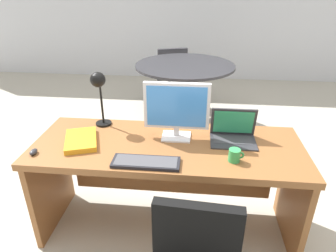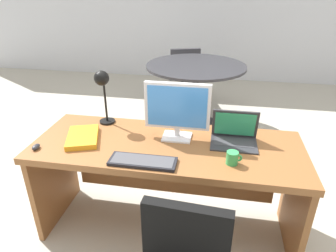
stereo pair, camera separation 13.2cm
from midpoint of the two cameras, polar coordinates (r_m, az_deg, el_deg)
ground at (r=3.71m, az=4.98°, el=-2.17°), size 12.00×12.00×0.00m
back_wall at (r=5.79m, az=8.18°, el=22.48°), size 10.00×0.10×2.80m
desk at (r=2.18m, az=1.79°, el=-7.34°), size 1.83×0.70×0.75m
monitor at (r=2.03m, az=3.65°, el=3.33°), size 0.45×0.16×0.40m
laptop at (r=2.11m, az=14.25°, el=-1.22°), size 0.31×0.23×0.22m
keyboard at (r=1.84m, az=-2.75°, el=-6.75°), size 0.41×0.14×0.02m
mouse at (r=2.13m, az=-22.19°, el=-3.72°), size 0.04×0.07×0.03m
desk_lamp at (r=2.25m, az=-10.68°, el=7.55°), size 0.12×0.14×0.42m
book at (r=2.16m, az=-14.22°, el=-2.08°), size 0.30×0.36×0.04m
coffee_mug at (r=1.87m, az=14.16°, el=-5.93°), size 0.10×0.07×0.08m
meeting_table at (r=3.84m, az=6.22°, el=8.67°), size 1.23×1.23×0.80m
meeting_chair_near at (r=4.75m, az=3.67°, el=8.95°), size 0.58×0.59×0.85m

